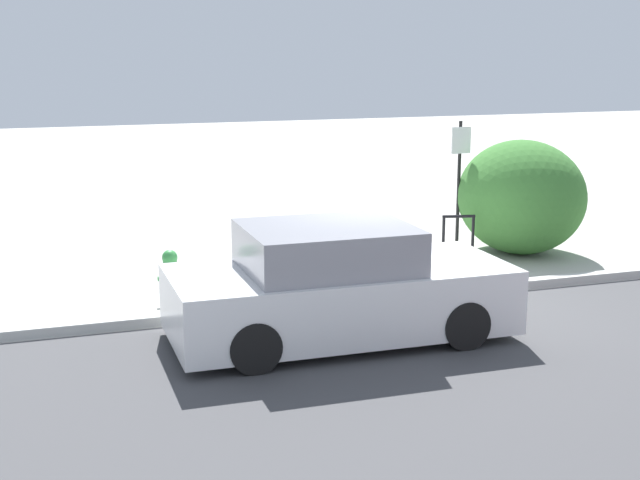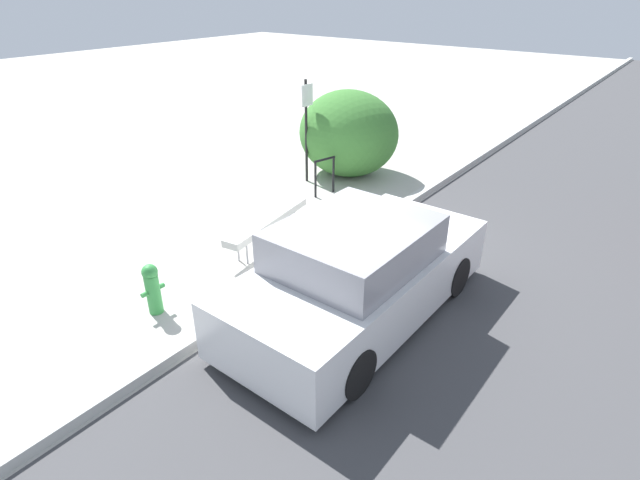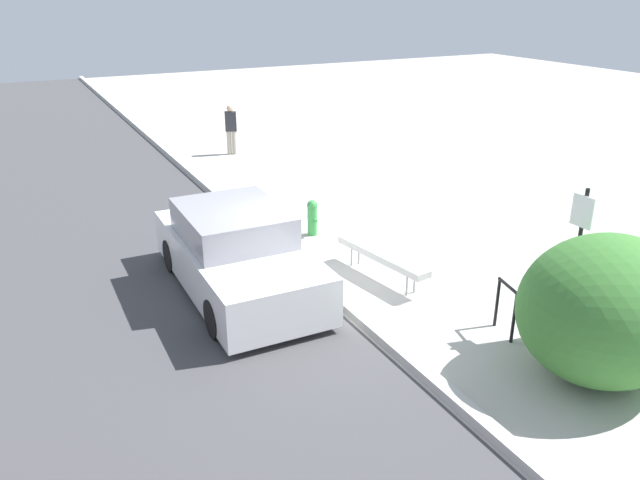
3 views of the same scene
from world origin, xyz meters
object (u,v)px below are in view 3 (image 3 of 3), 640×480
at_px(pedestrian, 231,128).
at_px(bench, 382,256).
at_px(parked_car_near, 237,254).
at_px(bike_rack, 506,304).
at_px(fire_hydrant, 312,216).
at_px(sign_post, 577,250).

bearing_deg(pedestrian, bench, -75.39).
bearing_deg(bench, parked_car_near, -117.03).
height_order(bike_rack, pedestrian, pedestrian).
height_order(bike_rack, parked_car_near, parked_car_near).
relative_size(bike_rack, pedestrian, 0.54).
bearing_deg(fire_hydrant, bike_rack, 8.68).
height_order(pedestrian, parked_car_near, pedestrian).
height_order(bench, bike_rack, bike_rack).
relative_size(sign_post, fire_hydrant, 3.01).
relative_size(bike_rack, fire_hydrant, 1.08).
bearing_deg(pedestrian, sign_post, -67.96).
relative_size(sign_post, pedestrian, 1.51).
distance_m(fire_hydrant, pedestrian, 7.27).
height_order(sign_post, pedestrian, sign_post).
bearing_deg(parked_car_near, bench, 72.55).
bearing_deg(bench, bike_rack, 5.09).
relative_size(bike_rack, sign_post, 0.36).
xyz_separation_m(bike_rack, pedestrian, (-12.15, 0.07, 0.31)).
bearing_deg(bike_rack, fire_hydrant, -171.32).
bearing_deg(sign_post, fire_hydrant, -163.60).
height_order(bench, sign_post, sign_post).
xyz_separation_m(sign_post, parked_car_near, (-3.67, -3.86, -0.73)).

